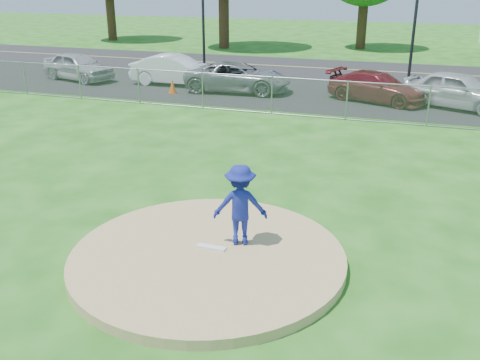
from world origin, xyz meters
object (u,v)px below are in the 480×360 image
object	(u,v)px
parked_car_white	(176,70)
parked_car_gray	(238,77)
traffic_cone	(172,86)
parked_car_darkred	(377,87)
parked_car_pearl	(458,90)
parked_car_silver	(78,66)
pitcher	(240,205)
traffic_signal_left	(207,10)

from	to	relation	value
parked_car_white	parked_car_gray	xyz separation A→B (m)	(3.56, -0.63, -0.05)
traffic_cone	parked_car_darkred	bearing A→B (deg)	7.63
parked_car_white	parked_car_darkred	world-z (taller)	parked_car_white
parked_car_white	parked_car_pearl	xyz separation A→B (m)	(13.43, -0.95, 0.01)
traffic_cone	parked_car_silver	distance (m)	6.44
pitcher	parked_car_darkred	distance (m)	15.10
parked_car_white	parked_car_gray	world-z (taller)	parked_car_white
parked_car_pearl	traffic_signal_left	bearing A→B (deg)	87.76
traffic_signal_left	parked_car_silver	xyz separation A→B (m)	(-5.02, -6.07, -2.62)
parked_car_pearl	pitcher	bearing A→B (deg)	-174.49
pitcher	parked_car_silver	world-z (taller)	pitcher
pitcher	parked_car_silver	xyz separation A→B (m)	(-14.25, 15.32, -0.30)
traffic_signal_left	parked_car_darkred	distance (m)	12.66
pitcher	parked_car_gray	size ratio (longest dim) A/B	0.33
parked_car_gray	parked_car_darkred	size ratio (longest dim) A/B	1.13
traffic_cone	parked_car_gray	size ratio (longest dim) A/B	0.14
parked_car_pearl	traffic_cone	bearing A→B (deg)	117.74
traffic_signal_left	traffic_cone	world-z (taller)	traffic_signal_left
parked_car_white	traffic_cone	bearing A→B (deg)	-159.96
pitcher	parked_car_silver	distance (m)	20.92
parked_car_gray	parked_car_silver	bearing A→B (deg)	84.70
traffic_signal_left	parked_car_silver	world-z (taller)	traffic_signal_left
parked_car_pearl	parked_car_silver	bearing A→B (deg)	111.53
parked_car_silver	parked_car_gray	bearing A→B (deg)	-74.90
parked_car_darkred	parked_car_pearl	world-z (taller)	parked_car_pearl
traffic_signal_left	parked_car_white	size ratio (longest dim) A/B	1.23
parked_car_white	parked_car_pearl	bearing A→B (deg)	-94.40
pitcher	parked_car_pearl	xyz separation A→B (m)	(4.68, 14.82, -0.26)
parked_car_gray	parked_car_pearl	distance (m)	9.88
pitcher	parked_car_pearl	size ratio (longest dim) A/B	0.37
traffic_cone	parked_car_white	distance (m)	2.16
traffic_cone	pitcher	bearing A→B (deg)	-59.83
parked_car_white	parked_car_darkred	xyz separation A→B (m)	(10.12, -0.73, -0.11)
parked_car_silver	parked_car_pearl	world-z (taller)	parked_car_pearl
pitcher	parked_car_gray	xyz separation A→B (m)	(-5.19, 15.13, -0.33)
traffic_signal_left	pitcher	world-z (taller)	traffic_signal_left
traffic_cone	parked_car_darkred	distance (m)	9.47
pitcher	traffic_cone	world-z (taller)	pitcher
parked_car_pearl	parked_car_white	bearing A→B (deg)	109.02
parked_car_white	parked_car_gray	bearing A→B (deg)	-100.47
parked_car_darkred	parked_car_gray	bearing A→B (deg)	109.23
pitcher	traffic_cone	bearing A→B (deg)	-77.42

